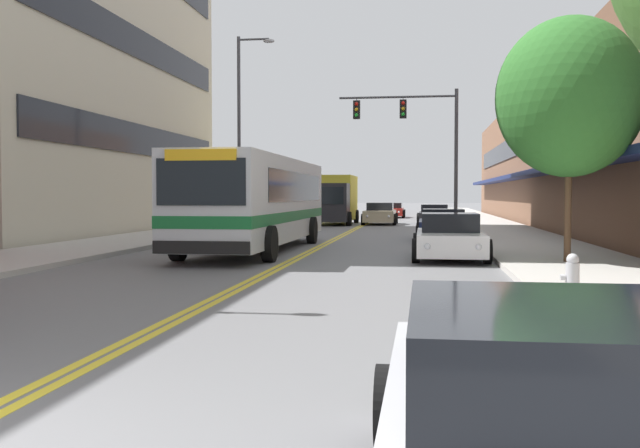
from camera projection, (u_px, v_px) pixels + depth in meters
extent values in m
plane|color=slate|center=(360.00, 226.00, 41.17)|extent=(240.00, 240.00, 0.00)
cube|color=#B2ADA5|center=(236.00, 224.00, 42.22)|extent=(3.81, 106.00, 0.14)
cube|color=#B2ADA5|center=(491.00, 226.00, 40.11)|extent=(3.81, 106.00, 0.14)
cube|color=yellow|center=(358.00, 226.00, 41.18)|extent=(0.14, 106.00, 0.01)
cube|color=yellow|center=(362.00, 226.00, 41.15)|extent=(0.14, 106.00, 0.01)
cube|color=black|center=(142.00, 140.00, 33.54)|extent=(0.08, 20.90, 1.40)
cube|color=black|center=(142.00, 45.00, 33.36)|extent=(0.08, 20.90, 1.40)
cube|color=brown|center=(607.00, 154.00, 39.06)|extent=(8.00, 68.00, 8.16)
cube|color=navy|center=(521.00, 176.00, 39.76)|extent=(1.10, 61.20, 0.24)
cube|color=black|center=(531.00, 137.00, 39.60)|extent=(0.08, 61.20, 1.40)
cube|color=silver|center=(258.00, 200.00, 23.52)|extent=(2.52, 12.14, 2.65)
cube|color=#196B33|center=(258.00, 216.00, 23.54)|extent=(2.54, 12.16, 0.32)
cube|color=black|center=(262.00, 187.00, 24.10)|extent=(2.55, 9.47, 0.95)
cube|color=black|center=(201.00, 182.00, 17.48)|extent=(2.27, 0.04, 1.16)
cube|color=yellow|center=(200.00, 155.00, 17.44)|extent=(1.82, 0.06, 0.28)
cube|color=black|center=(201.00, 248.00, 17.52)|extent=(2.47, 0.08, 0.32)
cylinder|color=black|center=(178.00, 243.00, 19.67)|extent=(0.30, 1.00, 1.00)
cylinder|color=black|center=(269.00, 244.00, 19.30)|extent=(0.30, 1.00, 1.00)
cylinder|color=black|center=(245.00, 230.00, 27.05)|extent=(0.30, 1.00, 1.00)
cylinder|color=black|center=(312.00, 230.00, 26.68)|extent=(0.30, 1.00, 1.00)
cube|color=beige|center=(270.00, 220.00, 37.60)|extent=(1.81, 4.07, 0.60)
cube|color=black|center=(270.00, 210.00, 37.74)|extent=(1.55, 1.79, 0.53)
cylinder|color=black|center=(247.00, 224.00, 36.49)|extent=(0.22, 0.65, 0.65)
cylinder|color=black|center=(282.00, 224.00, 36.23)|extent=(0.22, 0.65, 0.65)
cylinder|color=black|center=(258.00, 222.00, 38.99)|extent=(0.22, 0.65, 0.65)
cylinder|color=black|center=(291.00, 222.00, 38.72)|extent=(0.22, 0.65, 0.65)
sphere|color=silver|center=(248.00, 221.00, 35.66)|extent=(0.16, 0.16, 0.16)
sphere|color=silver|center=(273.00, 221.00, 35.48)|extent=(0.16, 0.16, 0.16)
cube|color=red|center=(266.00, 219.00, 39.72)|extent=(0.18, 0.04, 0.10)
cube|color=red|center=(289.00, 219.00, 39.53)|extent=(0.18, 0.04, 0.10)
cube|color=black|center=(567.00, 351.00, 3.76)|extent=(1.65, 1.99, 0.48)
cylinder|color=black|center=(391.00, 406.00, 5.14)|extent=(0.22, 0.60, 0.60)
cube|color=red|center=(430.00, 354.00, 5.95)|extent=(0.18, 0.04, 0.10)
cube|color=red|center=(603.00, 360.00, 5.76)|extent=(0.18, 0.04, 0.10)
cube|color=white|center=(450.00, 242.00, 20.37)|extent=(1.84, 4.49, 0.60)
cube|color=black|center=(450.00, 222.00, 20.52)|extent=(1.58, 1.98, 0.52)
cylinder|color=black|center=(416.00, 251.00, 19.13)|extent=(0.22, 0.66, 0.66)
cylinder|color=black|center=(488.00, 251.00, 18.86)|extent=(0.22, 0.66, 0.66)
cylinder|color=black|center=(417.00, 244.00, 21.89)|extent=(0.22, 0.66, 0.66)
cylinder|color=black|center=(479.00, 244.00, 21.62)|extent=(0.22, 0.66, 0.66)
sphere|color=silver|center=(427.00, 246.00, 18.22)|extent=(0.16, 0.16, 0.16)
sphere|color=silver|center=(479.00, 247.00, 18.03)|extent=(0.16, 0.16, 0.16)
cube|color=red|center=(426.00, 236.00, 22.69)|extent=(0.18, 0.04, 0.10)
cube|color=red|center=(468.00, 237.00, 22.51)|extent=(0.18, 0.04, 0.10)
cube|color=#19234C|center=(443.00, 228.00, 28.82)|extent=(1.91, 4.26, 0.62)
cube|color=black|center=(443.00, 215.00, 28.96)|extent=(1.64, 1.87, 0.46)
cylinder|color=black|center=(419.00, 234.00, 27.66)|extent=(0.22, 0.64, 0.64)
cylinder|color=black|center=(470.00, 234.00, 27.38)|extent=(0.22, 0.64, 0.64)
cylinder|color=black|center=(419.00, 230.00, 30.27)|extent=(0.22, 0.64, 0.64)
cylinder|color=black|center=(466.00, 231.00, 29.99)|extent=(0.22, 0.64, 0.64)
sphere|color=silver|center=(427.00, 230.00, 26.79)|extent=(0.16, 0.16, 0.16)
sphere|color=silver|center=(463.00, 230.00, 26.60)|extent=(0.16, 0.16, 0.16)
cube|color=red|center=(426.00, 225.00, 31.03)|extent=(0.18, 0.04, 0.10)
cube|color=red|center=(458.00, 225.00, 30.83)|extent=(0.18, 0.04, 0.10)
cube|color=#232328|center=(434.00, 217.00, 45.01)|extent=(1.90, 4.31, 0.55)
cube|color=black|center=(434.00, 208.00, 45.16)|extent=(1.63, 1.90, 0.48)
cylinder|color=black|center=(418.00, 219.00, 43.83)|extent=(0.22, 0.66, 0.66)
cylinder|color=black|center=(450.00, 219.00, 43.55)|extent=(0.22, 0.66, 0.66)
cylinder|color=black|center=(419.00, 218.00, 46.47)|extent=(0.22, 0.66, 0.66)
cylinder|color=black|center=(449.00, 218.00, 46.20)|extent=(0.22, 0.66, 0.66)
sphere|color=silver|center=(424.00, 217.00, 42.95)|extent=(0.16, 0.16, 0.16)
sphere|color=silver|center=(446.00, 217.00, 42.76)|extent=(0.16, 0.16, 0.16)
cube|color=red|center=(423.00, 215.00, 47.25)|extent=(0.18, 0.04, 0.10)
cube|color=red|center=(444.00, 215.00, 47.05)|extent=(0.18, 0.04, 0.10)
cube|color=maroon|center=(392.00, 212.00, 57.22)|extent=(1.82, 4.38, 0.59)
cube|color=black|center=(392.00, 205.00, 57.38)|extent=(1.57, 1.93, 0.42)
cylinder|color=black|center=(379.00, 214.00, 56.02)|extent=(0.22, 0.64, 0.64)
cylinder|color=black|center=(403.00, 214.00, 55.76)|extent=(0.22, 0.64, 0.64)
cylinder|color=black|center=(381.00, 213.00, 58.71)|extent=(0.22, 0.64, 0.64)
cylinder|color=black|center=(404.00, 213.00, 58.44)|extent=(0.22, 0.64, 0.64)
sphere|color=silver|center=(382.00, 212.00, 55.13)|extent=(0.16, 0.16, 0.16)
sphere|color=silver|center=(399.00, 212.00, 54.95)|extent=(0.16, 0.16, 0.16)
cube|color=red|center=(385.00, 211.00, 59.49)|extent=(0.18, 0.04, 0.10)
cube|color=red|center=(401.00, 211.00, 59.30)|extent=(0.18, 0.04, 0.10)
cube|color=#BCAD89|center=(380.00, 216.00, 44.05)|extent=(1.83, 4.36, 0.68)
cube|color=black|center=(380.00, 206.00, 44.20)|extent=(1.57, 1.92, 0.47)
cylinder|color=black|center=(363.00, 219.00, 42.86)|extent=(0.22, 0.69, 0.69)
cylinder|color=black|center=(394.00, 220.00, 42.59)|extent=(0.22, 0.69, 0.69)
cylinder|color=black|center=(367.00, 218.00, 45.53)|extent=(0.22, 0.69, 0.69)
cylinder|color=black|center=(396.00, 218.00, 45.26)|extent=(0.22, 0.69, 0.69)
sphere|color=silver|center=(367.00, 216.00, 41.97)|extent=(0.16, 0.16, 0.16)
sphere|color=silver|center=(389.00, 216.00, 41.79)|extent=(0.16, 0.16, 0.16)
cube|color=red|center=(372.00, 214.00, 46.31)|extent=(0.18, 0.04, 0.10)
cube|color=red|center=(392.00, 214.00, 46.12)|extent=(0.18, 0.04, 0.10)
cube|color=#232328|center=(329.00, 202.00, 42.04)|extent=(2.30, 2.00, 2.26)
cube|color=black|center=(327.00, 196.00, 41.01)|extent=(1.96, 0.04, 0.99)
cube|color=yellow|center=(336.00, 198.00, 45.32)|extent=(2.35, 4.66, 2.79)
cylinder|color=black|center=(309.00, 219.00, 42.24)|extent=(0.28, 0.84, 0.84)
cylinder|color=black|center=(349.00, 219.00, 41.91)|extent=(0.28, 0.84, 0.84)
cylinder|color=black|center=(321.00, 216.00, 46.92)|extent=(0.28, 0.84, 0.84)
cylinder|color=black|center=(356.00, 216.00, 46.58)|extent=(0.28, 0.84, 0.84)
cylinder|color=#47474C|center=(456.00, 160.00, 35.24)|extent=(0.18, 0.18, 7.06)
cylinder|color=#47474C|center=(397.00, 97.00, 35.53)|extent=(5.82, 0.11, 0.11)
cube|color=black|center=(403.00, 109.00, 35.51)|extent=(0.34, 0.26, 0.92)
sphere|color=red|center=(403.00, 103.00, 35.34)|extent=(0.18, 0.18, 0.18)
sphere|color=yellow|center=(403.00, 109.00, 35.35)|extent=(0.18, 0.18, 0.18)
sphere|color=green|center=(403.00, 114.00, 35.36)|extent=(0.18, 0.18, 0.18)
cylinder|color=black|center=(403.00, 98.00, 35.49)|extent=(0.02, 0.02, 0.14)
cube|color=black|center=(357.00, 110.00, 35.84)|extent=(0.34, 0.26, 0.92)
sphere|color=red|center=(356.00, 104.00, 35.67)|extent=(0.18, 0.18, 0.18)
sphere|color=yellow|center=(356.00, 109.00, 35.68)|extent=(0.18, 0.18, 0.18)
sphere|color=green|center=(356.00, 115.00, 35.69)|extent=(0.18, 0.18, 0.18)
cylinder|color=black|center=(357.00, 99.00, 35.82)|extent=(0.02, 0.02, 0.14)
cylinder|color=#47474C|center=(239.00, 135.00, 34.64)|extent=(0.16, 0.16, 9.48)
cylinder|color=#47474C|center=(254.00, 39.00, 34.35)|extent=(1.50, 0.10, 0.10)
ellipsoid|color=#B2B2B7|center=(269.00, 41.00, 34.25)|extent=(0.56, 0.28, 0.20)
cylinder|color=brown|center=(568.00, 210.00, 17.96)|extent=(0.17, 0.17, 2.59)
ellipsoid|color=#2D6B28|center=(569.00, 97.00, 17.84)|extent=(3.65, 3.65, 4.01)
cylinder|color=#B7B7BC|center=(572.00, 282.00, 11.35)|extent=(0.22, 0.22, 0.60)
sphere|color=#B7B7BC|center=(573.00, 259.00, 11.34)|extent=(0.19, 0.19, 0.19)
cylinder|color=#B7B7BC|center=(563.00, 277.00, 11.37)|extent=(0.08, 0.10, 0.10)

